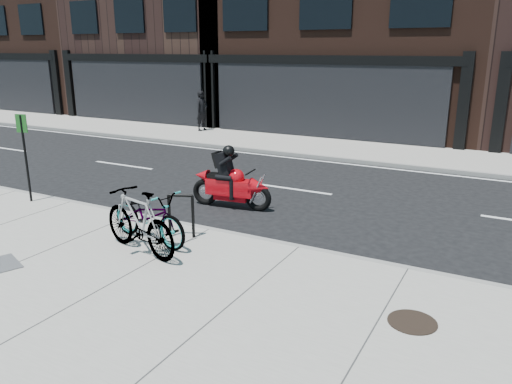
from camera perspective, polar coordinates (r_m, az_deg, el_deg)
The scene contains 11 objects.
ground at distance 11.92m, azimuth -0.09°, elevation -1.92°, with size 120.00×120.00×0.00m, color black.
sidewalk_near at distance 8.18m, azimuth -17.32°, elevation -10.97°, with size 60.00×6.00×0.13m, color gray.
sidewalk_far at distance 18.87m, azimuth 11.22°, elevation 4.72°, with size 60.00×3.50×0.13m, color gray.
building_midwest at distance 30.11m, azimuth -7.53°, elevation 20.36°, with size 10.00×10.00×12.00m, color black.
bike_rack at distance 9.76m, azimuth -8.57°, elevation -2.27°, with size 0.49×0.24×0.87m.
bicycle_front at distance 9.63m, azimuth -12.14°, elevation -2.67°, with size 0.69×1.97×1.03m, color gray.
bicycle_rear at distance 9.14m, azimuth -13.24°, elevation -3.26°, with size 0.56×1.98×1.19m, color gray.
motorcycle at distance 11.82m, azimuth -2.49°, elevation 1.04°, with size 2.04×0.58×1.53m.
pedestrian at distance 22.66m, azimuth -6.20°, elevation 9.22°, with size 0.64×0.42×1.77m, color black.
manhole_cover at distance 7.26m, azimuth 17.43°, elevation -13.99°, with size 0.66×0.66×0.01m, color black.
sign_post at distance 12.96m, azimuth -24.91°, elevation 4.35°, with size 0.28×0.10×2.10m.
Camera 1 is at (5.40, -9.97, 3.69)m, focal length 35.00 mm.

